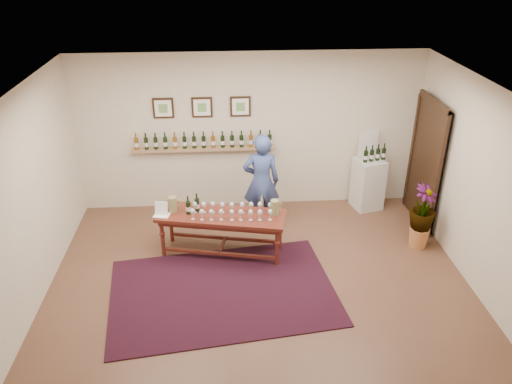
{
  "coord_description": "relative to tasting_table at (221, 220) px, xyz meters",
  "views": [
    {
      "loc": [
        -0.45,
        -5.71,
        4.45
      ],
      "look_at": [
        0.0,
        0.8,
        1.1
      ],
      "focal_mm": 35.0,
      "sensor_mm": 36.0,
      "label": 1
    }
  ],
  "objects": [
    {
      "name": "tasting_table",
      "position": [
        0.0,
        0.0,
        0.0
      ],
      "size": [
        2.03,
        1.01,
        0.69
      ],
      "rotation": [
        0.0,
        0.0,
        -0.21
      ],
      "color": "#4F1A13",
      "rests_on": "ground"
    },
    {
      "name": "pitcher_left",
      "position": [
        -0.73,
        0.14,
        0.23
      ],
      "size": [
        0.16,
        0.16,
        0.24
      ],
      "primitive_type": null,
      "rotation": [
        0.0,
        0.0,
        -0.04
      ],
      "color": "olive",
      "rests_on": "tasting_table"
    },
    {
      "name": "table_bottles",
      "position": [
        -0.43,
        0.09,
        0.26
      ],
      "size": [
        0.3,
        0.18,
        0.32
      ],
      "primitive_type": null,
      "rotation": [
        0.0,
        0.0,
        -0.04
      ],
      "color": "black",
      "rests_on": "tasting_table"
    },
    {
      "name": "ground",
      "position": [
        0.53,
        -0.89,
        -0.59
      ],
      "size": [
        6.0,
        6.0,
        0.0
      ],
      "primitive_type": "plane",
      "color": "brown",
      "rests_on": "ground"
    },
    {
      "name": "table_glasses",
      "position": [
        0.16,
        -0.06,
        0.2
      ],
      "size": [
        1.35,
        0.42,
        0.18
      ],
      "primitive_type": null,
      "rotation": [
        0.0,
        0.0,
        -0.09
      ],
      "color": "silver",
      "rests_on": "tasting_table"
    },
    {
      "name": "info_sign",
      "position": [
        2.62,
        1.45,
        0.61
      ],
      "size": [
        0.37,
        0.12,
        0.52
      ],
      "primitive_type": "cube",
      "rotation": [
        0.0,
        0.0,
        0.26
      ],
      "color": "white",
      "rests_on": "display_pedestal"
    },
    {
      "name": "room_shell",
      "position": [
        2.64,
        0.97,
        0.53
      ],
      "size": [
        6.0,
        6.0,
        6.0
      ],
      "color": "beige",
      "rests_on": "ground"
    },
    {
      "name": "pitcher_right",
      "position": [
        0.81,
        -0.05,
        0.22
      ],
      "size": [
        0.17,
        0.17,
        0.24
      ],
      "primitive_type": null,
      "rotation": [
        0.0,
        0.0,
        -0.11
      ],
      "color": "olive",
      "rests_on": "tasting_table"
    },
    {
      "name": "person",
      "position": [
        0.67,
        0.78,
        0.25
      ],
      "size": [
        0.61,
        0.4,
        1.67
      ],
      "primitive_type": "imported",
      "rotation": [
        0.0,
        0.0,
        3.14
      ],
      "color": "#394C87",
      "rests_on": "ground"
    },
    {
      "name": "menu_card",
      "position": [
        -0.9,
        0.05,
        0.21
      ],
      "size": [
        0.26,
        0.21,
        0.21
      ],
      "primitive_type": "cube",
      "rotation": [
        0.0,
        0.0,
        -0.2
      ],
      "color": "white",
      "rests_on": "tasting_table"
    },
    {
      "name": "pedestal_bottles",
      "position": [
        2.71,
        1.3,
        0.48
      ],
      "size": [
        0.28,
        0.14,
        0.27
      ],
      "primitive_type": null,
      "rotation": [
        0.0,
        0.0,
        0.26
      ],
      "color": "black",
      "rests_on": "display_pedestal"
    },
    {
      "name": "potted_plant",
      "position": [
        3.13,
        -0.04,
        -0.04
      ],
      "size": [
        0.69,
        0.69,
        0.93
      ],
      "rotation": [
        0.0,
        0.0,
        0.68
      ],
      "color": "#C07540",
      "rests_on": "ground"
    },
    {
      "name": "rug",
      "position": [
        -0.0,
        -0.99,
        -0.58
      ],
      "size": [
        3.34,
        2.45,
        0.02
      ],
      "primitive_type": "cube",
      "rotation": [
        0.0,
        0.0,
        0.13
      ],
      "color": "#420D0B",
      "rests_on": "ground"
    },
    {
      "name": "display_pedestal",
      "position": [
        2.65,
        1.33,
        -0.12
      ],
      "size": [
        0.57,
        0.57,
        0.93
      ],
      "primitive_type": "cube",
      "rotation": [
        0.0,
        0.0,
        0.26
      ],
      "color": "silver",
      "rests_on": "ground"
    }
  ]
}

